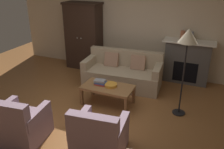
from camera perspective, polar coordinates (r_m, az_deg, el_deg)
name	(u,v)px	position (r m, az deg, el deg)	size (l,w,h in m)	color
ground_plane	(93,112)	(5.07, -4.57, -8.95)	(9.60, 9.60, 0.00)	brown
back_wall	(134,23)	(6.77, 5.17, 12.19)	(7.20, 0.10, 2.80)	beige
fireplace	(187,62)	(6.46, 17.37, 2.96)	(1.26, 0.48, 1.12)	#4C4947
armoire	(84,36)	(7.13, -6.71, 9.06)	(1.06, 0.57, 1.91)	black
couch	(123,74)	(6.08, 2.58, 0.24)	(1.97, 0.99, 0.86)	tan
coffee_table	(108,89)	(5.20, -1.01, -3.36)	(1.10, 0.60, 0.42)	olive
fruit_bowl	(111,85)	(5.17, -0.28, -2.51)	(0.27, 0.27, 0.06)	orange
book_stack	(100,82)	(5.24, -2.78, -1.84)	(0.27, 0.20, 0.11)	#B73833
mantel_vase_terracotta	(183,35)	(6.27, 16.44, 8.90)	(0.12, 0.12, 0.24)	#A86042
mantel_vase_slate	(190,36)	(6.25, 18.08, 8.62)	(0.15, 0.15, 0.23)	#565B66
armchair_near_left	(20,125)	(4.43, -21.01, -11.09)	(0.86, 0.86, 0.88)	gray
armchair_near_right	(99,138)	(3.88, -3.06, -14.75)	(0.85, 0.85, 0.88)	gray
floor_lamp	(188,41)	(4.62, 17.54, 7.52)	(0.36, 0.36, 1.76)	black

